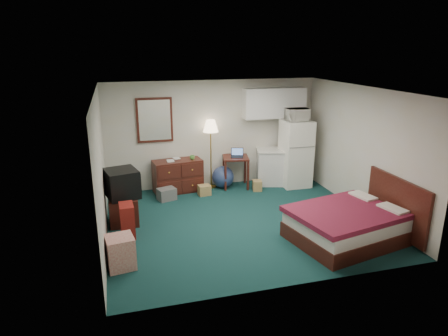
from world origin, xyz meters
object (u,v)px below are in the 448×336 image
object	(u,v)px
desk	(236,172)
kitchen_counter	(273,167)
tv_stand	(124,210)
fridge	(296,153)
suitcase	(127,221)
floor_lamp	(211,154)
bed	(346,226)
dresser	(178,176)

from	to	relation	value
desk	kitchen_counter	world-z (taller)	kitchen_counter
kitchen_counter	tv_stand	world-z (taller)	kitchen_counter
fridge	suitcase	bearing A→B (deg)	-155.79
suitcase	floor_lamp	bearing A→B (deg)	44.21
tv_stand	kitchen_counter	bearing A→B (deg)	21.45
kitchen_counter	bed	distance (m)	3.15
tv_stand	suitcase	distance (m)	0.61
fridge	bed	size ratio (longest dim) A/B	0.90
floor_lamp	suitcase	world-z (taller)	floor_lamp
kitchen_counter	bed	world-z (taller)	kitchen_counter
floor_lamp	tv_stand	bearing A→B (deg)	-143.56
floor_lamp	tv_stand	size ratio (longest dim) A/B	2.85
dresser	desk	xyz separation A→B (m)	(1.38, -0.05, -0.00)
bed	suitcase	size ratio (longest dim) A/B	2.88
desk	dresser	bearing A→B (deg)	-171.03
dresser	bed	distance (m)	4.01
dresser	bed	bearing A→B (deg)	-60.89
tv_stand	suitcase	world-z (taller)	suitcase
dresser	fridge	xyz separation A→B (m)	(2.78, -0.32, 0.42)
floor_lamp	fridge	xyz separation A→B (m)	(1.98, -0.39, -0.02)
floor_lamp	desk	distance (m)	0.73
floor_lamp	bed	size ratio (longest dim) A/B	0.92
floor_lamp	kitchen_counter	xyz separation A→B (m)	(1.51, -0.14, -0.40)
fridge	suitcase	world-z (taller)	fridge
floor_lamp	suitcase	xyz separation A→B (m)	(-2.03, -2.14, -0.50)
floor_lamp	desk	world-z (taller)	floor_lamp
fridge	tv_stand	bearing A→B (deg)	-163.65
kitchen_counter	bed	bearing A→B (deg)	-73.33
bed	kitchen_counter	bearing A→B (deg)	79.24
fridge	suitcase	size ratio (longest dim) A/B	2.58
dresser	fridge	distance (m)	2.83
desk	bed	size ratio (longest dim) A/B	0.42
kitchen_counter	floor_lamp	bearing A→B (deg)	-169.86
floor_lamp	desk	xyz separation A→B (m)	(0.57, -0.12, -0.44)
suitcase	bed	bearing A→B (deg)	-19.86
desk	tv_stand	size ratio (longest dim) A/B	1.30
kitchen_counter	fridge	xyz separation A→B (m)	(0.46, -0.25, 0.38)
dresser	kitchen_counter	xyz separation A→B (m)	(2.32, -0.07, 0.04)
dresser	fridge	bearing A→B (deg)	-14.02
dresser	kitchen_counter	world-z (taller)	kitchen_counter
dresser	tv_stand	bearing A→B (deg)	-138.42
dresser	bed	size ratio (longest dim) A/B	0.62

